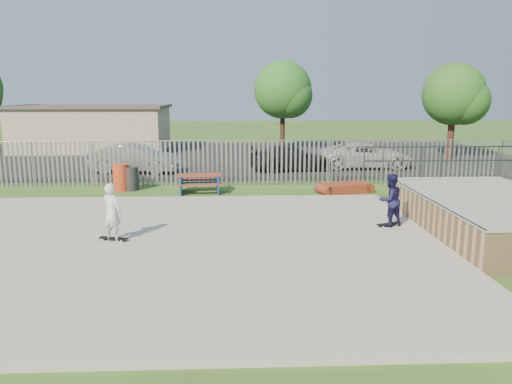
{
  "coord_description": "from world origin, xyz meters",
  "views": [
    {
      "loc": [
        2.01,
        -12.84,
        4.08
      ],
      "look_at": [
        2.63,
        2.0,
        1.1
      ],
      "focal_mm": 35.0,
      "sensor_mm": 36.0,
      "label": 1
    }
  ],
  "objects_px": {
    "trash_bin_red": "(121,177)",
    "car_white": "(366,155)",
    "picnic_table": "(199,183)",
    "tree_mid": "(283,90)",
    "tree_right": "(454,95)",
    "skater_navy": "(390,200)",
    "car_silver": "(135,158)",
    "trash_bin_grey": "(131,179)",
    "car_dark": "(292,158)",
    "funbox": "(344,188)",
    "skater_white": "(112,212)"
  },
  "relations": [
    {
      "from": "trash_bin_red",
      "to": "car_silver",
      "type": "xyz_separation_m",
      "value": [
        -0.34,
        4.65,
        0.2
      ]
    },
    {
      "from": "funbox",
      "to": "skater_navy",
      "type": "bearing_deg",
      "value": -107.05
    },
    {
      "from": "car_white",
      "to": "trash_bin_red",
      "type": "bearing_deg",
      "value": 116.51
    },
    {
      "from": "tree_right",
      "to": "skater_navy",
      "type": "xyz_separation_m",
      "value": [
        -8.85,
        -16.33,
        -2.99
      ]
    },
    {
      "from": "tree_right",
      "to": "skater_white",
      "type": "distance_m",
      "value": 24.39
    },
    {
      "from": "car_silver",
      "to": "skater_white",
      "type": "xyz_separation_m",
      "value": [
        1.84,
        -12.47,
        0.18
      ]
    },
    {
      "from": "tree_right",
      "to": "trash_bin_grey",
      "type": "bearing_deg",
      "value": -151.58
    },
    {
      "from": "funbox",
      "to": "tree_mid",
      "type": "height_order",
      "value": "tree_mid"
    },
    {
      "from": "car_silver",
      "to": "tree_mid",
      "type": "bearing_deg",
      "value": -32.78
    },
    {
      "from": "trash_bin_red",
      "to": "trash_bin_grey",
      "type": "bearing_deg",
      "value": 3.98
    },
    {
      "from": "car_dark",
      "to": "picnic_table",
      "type": "bearing_deg",
      "value": 132.35
    },
    {
      "from": "funbox",
      "to": "car_dark",
      "type": "bearing_deg",
      "value": 86.34
    },
    {
      "from": "trash_bin_red",
      "to": "skater_white",
      "type": "xyz_separation_m",
      "value": [
        1.5,
        -7.82,
        0.38
      ]
    },
    {
      "from": "picnic_table",
      "to": "tree_mid",
      "type": "bearing_deg",
      "value": 68.06
    },
    {
      "from": "funbox",
      "to": "trash_bin_red",
      "type": "distance_m",
      "value": 9.34
    },
    {
      "from": "picnic_table",
      "to": "car_silver",
      "type": "height_order",
      "value": "car_silver"
    },
    {
      "from": "picnic_table",
      "to": "skater_white",
      "type": "height_order",
      "value": "skater_white"
    },
    {
      "from": "tree_right",
      "to": "skater_navy",
      "type": "distance_m",
      "value": 18.81
    },
    {
      "from": "trash_bin_red",
      "to": "car_white",
      "type": "xyz_separation_m",
      "value": [
        11.92,
        5.75,
        0.15
      ]
    },
    {
      "from": "car_white",
      "to": "tree_right",
      "type": "bearing_deg",
      "value": -57.45
    },
    {
      "from": "tree_mid",
      "to": "car_white",
      "type": "bearing_deg",
      "value": -68.02
    },
    {
      "from": "tree_mid",
      "to": "tree_right",
      "type": "bearing_deg",
      "value": -27.71
    },
    {
      "from": "car_silver",
      "to": "skater_white",
      "type": "relative_size",
      "value": 2.84
    },
    {
      "from": "car_dark",
      "to": "trash_bin_red",
      "type": "bearing_deg",
      "value": 113.76
    },
    {
      "from": "car_white",
      "to": "skater_white",
      "type": "height_order",
      "value": "skater_white"
    },
    {
      "from": "car_dark",
      "to": "car_white",
      "type": "relative_size",
      "value": 0.9
    },
    {
      "from": "picnic_table",
      "to": "skater_navy",
      "type": "relative_size",
      "value": 1.21
    },
    {
      "from": "trash_bin_red",
      "to": "car_white",
      "type": "distance_m",
      "value": 13.23
    },
    {
      "from": "car_white",
      "to": "tree_mid",
      "type": "distance_m",
      "value": 10.52
    },
    {
      "from": "picnic_table",
      "to": "car_white",
      "type": "height_order",
      "value": "car_white"
    },
    {
      "from": "trash_bin_grey",
      "to": "car_white",
      "type": "distance_m",
      "value": 12.85
    },
    {
      "from": "car_silver",
      "to": "car_white",
      "type": "height_order",
      "value": "car_silver"
    },
    {
      "from": "car_dark",
      "to": "skater_navy",
      "type": "distance_m",
      "value": 11.83
    },
    {
      "from": "funbox",
      "to": "trash_bin_grey",
      "type": "xyz_separation_m",
      "value": [
        -8.88,
        0.89,
        0.31
      ]
    },
    {
      "from": "picnic_table",
      "to": "tree_right",
      "type": "relative_size",
      "value": 0.33
    },
    {
      "from": "trash_bin_grey",
      "to": "car_dark",
      "type": "bearing_deg",
      "value": 34.35
    },
    {
      "from": "tree_right",
      "to": "skater_white",
      "type": "relative_size",
      "value": 3.71
    },
    {
      "from": "funbox",
      "to": "car_white",
      "type": "relative_size",
      "value": 0.43
    },
    {
      "from": "car_dark",
      "to": "skater_white",
      "type": "height_order",
      "value": "skater_white"
    },
    {
      "from": "funbox",
      "to": "tree_mid",
      "type": "distance_m",
      "value": 16.35
    },
    {
      "from": "picnic_table",
      "to": "car_silver",
      "type": "xyz_separation_m",
      "value": [
        -3.65,
        5.23,
        0.37
      ]
    },
    {
      "from": "trash_bin_red",
      "to": "skater_white",
      "type": "bearing_deg",
      "value": -79.12
    },
    {
      "from": "trash_bin_grey",
      "to": "tree_mid",
      "type": "height_order",
      "value": "tree_mid"
    },
    {
      "from": "car_white",
      "to": "funbox",
      "type": "bearing_deg",
      "value": 159.13
    },
    {
      "from": "trash_bin_grey",
      "to": "car_dark",
      "type": "relative_size",
      "value": 0.22
    },
    {
      "from": "tree_mid",
      "to": "tree_right",
      "type": "relative_size",
      "value": 1.08
    },
    {
      "from": "tree_mid",
      "to": "tree_right",
      "type": "distance_m",
      "value": 11.33
    },
    {
      "from": "skater_white",
      "to": "tree_mid",
      "type": "bearing_deg",
      "value": -80.49
    },
    {
      "from": "car_silver",
      "to": "tree_right",
      "type": "distance_m",
      "value": 19.5
    },
    {
      "from": "skater_navy",
      "to": "tree_mid",
      "type": "bearing_deg",
      "value": -109.96
    }
  ]
}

